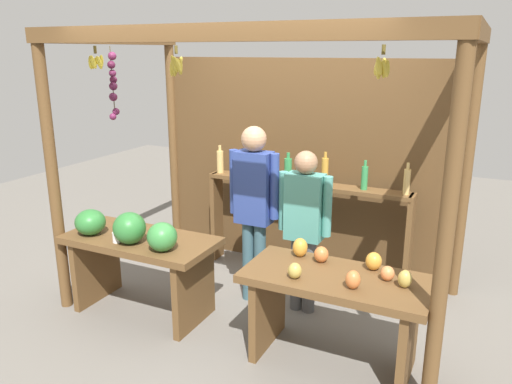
% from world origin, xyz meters
% --- Properties ---
extents(ground_plane, '(12.00, 12.00, 0.00)m').
position_xyz_m(ground_plane, '(0.00, 0.00, 0.00)').
color(ground_plane, slate).
rests_on(ground_plane, ground).
extents(market_stall, '(3.32, 1.91, 2.45)m').
position_xyz_m(market_stall, '(-0.01, 0.44, 1.41)').
color(market_stall, brown).
rests_on(market_stall, ground).
extents(fruit_counter_left, '(1.35, 0.64, 0.98)m').
position_xyz_m(fruit_counter_left, '(-0.89, -0.72, 0.63)').
color(fruit_counter_left, brown).
rests_on(fruit_counter_left, ground).
extents(fruit_counter_right, '(1.35, 0.64, 0.86)m').
position_xyz_m(fruit_counter_right, '(0.88, -0.67, 0.54)').
color(fruit_counter_right, brown).
rests_on(fruit_counter_right, ground).
extents(bottle_shelf_unit, '(2.13, 0.22, 1.33)m').
position_xyz_m(bottle_shelf_unit, '(0.13, 0.68, 0.79)').
color(bottle_shelf_unit, brown).
rests_on(bottle_shelf_unit, ground).
extents(vendor_man, '(0.48, 0.22, 1.65)m').
position_xyz_m(vendor_man, '(-0.08, -0.05, 0.99)').
color(vendor_man, '#3A5D68').
rests_on(vendor_man, ground).
extents(vendor_woman, '(0.48, 0.20, 1.47)m').
position_xyz_m(vendor_woman, '(0.39, -0.03, 0.87)').
color(vendor_woman, '#505153').
rests_on(vendor_woman, ground).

